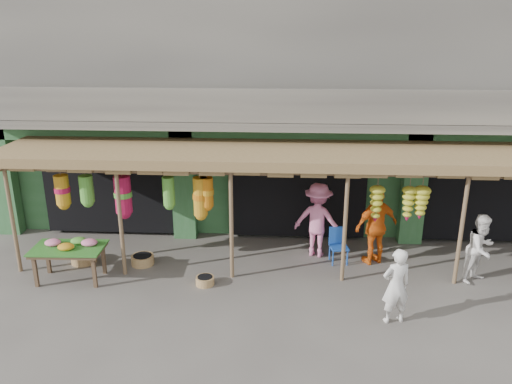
# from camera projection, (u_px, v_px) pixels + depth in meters

# --- Properties ---
(ground) EXTENTS (80.00, 80.00, 0.00)m
(ground) POSITION_uv_depth(u_px,v_px,m) (297.00, 274.00, 11.56)
(ground) COLOR #514C47
(ground) RESTS_ON ground
(building) EXTENTS (16.40, 6.80, 7.00)m
(building) POSITION_uv_depth(u_px,v_px,m) (297.00, 99.00, 15.11)
(building) COLOR gray
(building) RESTS_ON ground
(awning) EXTENTS (14.00, 2.70, 2.79)m
(awning) POSITION_uv_depth(u_px,v_px,m) (292.00, 158.00, 11.52)
(awning) COLOR brown
(awning) RESTS_ON ground
(flower_table) EXTENTS (1.60, 0.97, 0.94)m
(flower_table) POSITION_uv_depth(u_px,v_px,m) (70.00, 249.00, 11.11)
(flower_table) COLOR brown
(flower_table) RESTS_ON ground
(blue_chair) EXTENTS (0.46, 0.47, 0.86)m
(blue_chair) POSITION_uv_depth(u_px,v_px,m) (338.00, 243.00, 12.08)
(blue_chair) COLOR #1A4AAB
(blue_chair) RESTS_ON ground
(basket_left) EXTENTS (0.68, 0.68, 0.23)m
(basket_left) POSITION_uv_depth(u_px,v_px,m) (143.00, 260.00, 12.03)
(basket_left) COLOR brown
(basket_left) RESTS_ON ground
(basket_mid) EXTENTS (0.74, 0.74, 0.23)m
(basket_mid) POSITION_uv_depth(u_px,v_px,m) (84.00, 258.00, 12.13)
(basket_mid) COLOR olive
(basket_mid) RESTS_ON ground
(basket_right) EXTENTS (0.46, 0.46, 0.19)m
(basket_right) POSITION_uv_depth(u_px,v_px,m) (205.00, 281.00, 11.08)
(basket_right) COLOR #9F6C4A
(basket_right) RESTS_ON ground
(person_front) EXTENTS (0.64, 0.50, 1.54)m
(person_front) POSITION_uv_depth(u_px,v_px,m) (396.00, 286.00, 9.49)
(person_front) COLOR silver
(person_front) RESTS_ON ground
(person_right) EXTENTS (0.97, 0.94, 1.58)m
(person_right) POSITION_uv_depth(u_px,v_px,m) (481.00, 249.00, 11.04)
(person_right) COLOR white
(person_right) RESTS_ON ground
(person_vendor) EXTENTS (1.22, 0.91, 1.92)m
(person_vendor) POSITION_uv_depth(u_px,v_px,m) (376.00, 226.00, 11.86)
(person_vendor) COLOR orange
(person_vendor) RESTS_ON ground
(person_shopper) EXTENTS (1.38, 1.06, 1.88)m
(person_shopper) POSITION_uv_depth(u_px,v_px,m) (318.00, 220.00, 12.28)
(person_shopper) COLOR pink
(person_shopper) RESTS_ON ground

